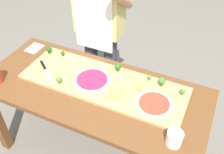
{
  "coord_description": "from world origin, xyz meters",
  "views": [
    {
      "loc": [
        0.71,
        -1.19,
        2.08
      ],
      "look_at": [
        0.1,
        0.11,
        0.84
      ],
      "focal_mm": 41.63,
      "sensor_mm": 36.0,
      "label": 1
    }
  ],
  "objects_px": {
    "broccoli_floret_center_left": "(59,80)",
    "cheese_crumble_b": "(103,66)",
    "broccoli_floret_front_mid": "(63,53)",
    "chefs_knife": "(45,69)",
    "pizza_whole_beet_magenta": "(92,80)",
    "broccoli_floret_back_left": "(162,81)",
    "prep_table": "(94,99)",
    "cheese_crumble_c": "(122,78)",
    "cheese_crumble_a": "(70,55)",
    "cook_center": "(99,22)",
    "broccoli_floret_back_mid": "(118,67)",
    "pizza_slice_near_left": "(138,86)",
    "broccoli_floret_front_right": "(149,77)",
    "pizza_whole_tomato_red": "(154,104)",
    "recipe_note": "(34,48)",
    "pizza_slice_near_right": "(115,94)",
    "broccoli_floret_center_right": "(182,92)",
    "flour_cup": "(174,139)",
    "broccoli_floret_back_right": "(49,49)"
  },
  "relations": [
    {
      "from": "broccoli_floret_front_right",
      "to": "pizza_whole_tomato_red",
      "type": "bearing_deg",
      "value": -63.48
    },
    {
      "from": "chefs_knife",
      "to": "cheese_crumble_c",
      "type": "distance_m",
      "value": 0.61
    },
    {
      "from": "broccoli_floret_front_mid",
      "to": "broccoli_floret_back_left",
      "type": "height_order",
      "value": "broccoli_floret_back_left"
    },
    {
      "from": "broccoli_floret_center_right",
      "to": "recipe_note",
      "type": "relative_size",
      "value": 0.34
    },
    {
      "from": "pizza_slice_near_right",
      "to": "cheese_crumble_b",
      "type": "xyz_separation_m",
      "value": [
        -0.22,
        0.24,
        0.0
      ]
    },
    {
      "from": "broccoli_floret_back_right",
      "to": "cheese_crumble_a",
      "type": "height_order",
      "value": "broccoli_floret_back_right"
    },
    {
      "from": "cheese_crumble_b",
      "to": "recipe_note",
      "type": "xyz_separation_m",
      "value": [
        -0.67,
        0.0,
        -0.03
      ]
    },
    {
      "from": "prep_table",
      "to": "pizza_slice_near_left",
      "type": "bearing_deg",
      "value": 23.51
    },
    {
      "from": "broccoli_floret_back_mid",
      "to": "broccoli_floret_center_right",
      "type": "bearing_deg",
      "value": -5.6
    },
    {
      "from": "broccoli_floret_front_mid",
      "to": "cheese_crumble_b",
      "type": "bearing_deg",
      "value": 1.36
    },
    {
      "from": "broccoli_floret_back_left",
      "to": "flour_cup",
      "type": "xyz_separation_m",
      "value": [
        0.21,
        -0.43,
        -0.02
      ]
    },
    {
      "from": "recipe_note",
      "to": "broccoli_floret_center_left",
      "type": "bearing_deg",
      "value": -33.24
    },
    {
      "from": "pizza_slice_near_right",
      "to": "broccoli_floret_back_mid",
      "type": "bearing_deg",
      "value": 110.03
    },
    {
      "from": "broccoli_floret_front_mid",
      "to": "broccoli_floret_back_left",
      "type": "bearing_deg",
      "value": -0.73
    },
    {
      "from": "broccoli_floret_front_mid",
      "to": "broccoli_floret_back_mid",
      "type": "xyz_separation_m",
      "value": [
        0.49,
        0.01,
        0.01
      ]
    },
    {
      "from": "cheese_crumble_a",
      "to": "cook_center",
      "type": "relative_size",
      "value": 0.01
    },
    {
      "from": "broccoli_floret_center_right",
      "to": "recipe_note",
      "type": "height_order",
      "value": "broccoli_floret_center_right"
    },
    {
      "from": "pizza_whole_tomato_red",
      "to": "pizza_slice_near_left",
      "type": "relative_size",
      "value": 3.54
    },
    {
      "from": "pizza_whole_tomato_red",
      "to": "flour_cup",
      "type": "xyz_separation_m",
      "value": [
        0.2,
        -0.23,
        0.01
      ]
    },
    {
      "from": "prep_table",
      "to": "recipe_note",
      "type": "xyz_separation_m",
      "value": [
        -0.71,
        0.24,
        0.11
      ]
    },
    {
      "from": "pizza_whole_tomato_red",
      "to": "cheese_crumble_c",
      "type": "xyz_separation_m",
      "value": [
        -0.3,
        0.15,
        0.0
      ]
    },
    {
      "from": "chefs_knife",
      "to": "broccoli_floret_front_right",
      "type": "relative_size",
      "value": 5.39
    },
    {
      "from": "broccoli_floret_back_mid",
      "to": "cook_center",
      "type": "distance_m",
      "value": 0.47
    },
    {
      "from": "cook_center",
      "to": "pizza_slice_near_left",
      "type": "bearing_deg",
      "value": -38.7
    },
    {
      "from": "pizza_whole_beet_magenta",
      "to": "cheese_crumble_a",
      "type": "height_order",
      "value": "cheese_crumble_a"
    },
    {
      "from": "prep_table",
      "to": "cheese_crumble_a",
      "type": "distance_m",
      "value": 0.44
    },
    {
      "from": "broccoli_floret_front_mid",
      "to": "prep_table",
      "type": "bearing_deg",
      "value": -29.16
    },
    {
      "from": "cheese_crumble_a",
      "to": "flour_cup",
      "type": "relative_size",
      "value": 0.22
    },
    {
      "from": "chefs_knife",
      "to": "pizza_whole_beet_magenta",
      "type": "distance_m",
      "value": 0.4
    },
    {
      "from": "pizza_slice_near_left",
      "to": "broccoli_floret_back_left",
      "type": "height_order",
      "value": "broccoli_floret_back_left"
    },
    {
      "from": "prep_table",
      "to": "cheese_crumble_c",
      "type": "xyz_separation_m",
      "value": [
        0.16,
        0.16,
        0.14
      ]
    },
    {
      "from": "broccoli_floret_center_left",
      "to": "cheese_crumble_b",
      "type": "bearing_deg",
      "value": 57.13
    },
    {
      "from": "pizza_slice_near_left",
      "to": "cheese_crumble_c",
      "type": "bearing_deg",
      "value": 166.58
    },
    {
      "from": "broccoli_floret_back_mid",
      "to": "cheese_crumble_c",
      "type": "relative_size",
      "value": 3.79
    },
    {
      "from": "broccoli_floret_back_left",
      "to": "flour_cup",
      "type": "distance_m",
      "value": 0.48
    },
    {
      "from": "pizza_slice_near_left",
      "to": "flour_cup",
      "type": "relative_size",
      "value": 0.74
    },
    {
      "from": "broccoli_floret_center_right",
      "to": "cheese_crumble_a",
      "type": "relative_size",
      "value": 2.38
    },
    {
      "from": "chefs_knife",
      "to": "cook_center",
      "type": "xyz_separation_m",
      "value": [
        0.21,
        0.53,
        0.19
      ]
    },
    {
      "from": "broccoli_floret_front_mid",
      "to": "flour_cup",
      "type": "xyz_separation_m",
      "value": [
        1.05,
        -0.44,
        -0.01
      ]
    },
    {
      "from": "broccoli_floret_front_mid",
      "to": "broccoli_floret_back_right",
      "type": "height_order",
      "value": "broccoli_floret_back_right"
    },
    {
      "from": "cheese_crumble_a",
      "to": "flour_cup",
      "type": "distance_m",
      "value": 1.09
    },
    {
      "from": "pizza_slice_near_left",
      "to": "recipe_note",
      "type": "distance_m",
      "value": 1.01
    },
    {
      "from": "pizza_whole_beet_magenta",
      "to": "pizza_slice_near_left",
      "type": "bearing_deg",
      "value": 13.13
    },
    {
      "from": "broccoli_floret_back_right",
      "to": "pizza_whole_tomato_red",
      "type": "bearing_deg",
      "value": -10.99
    },
    {
      "from": "prep_table",
      "to": "flour_cup",
      "type": "xyz_separation_m",
      "value": [
        0.65,
        -0.22,
        0.15
      ]
    },
    {
      "from": "pizza_whole_beet_magenta",
      "to": "flour_cup",
      "type": "bearing_deg",
      "value": -21.34
    },
    {
      "from": "prep_table",
      "to": "recipe_note",
      "type": "relative_size",
      "value": 11.39
    },
    {
      "from": "pizza_whole_tomato_red",
      "to": "pizza_slice_near_left",
      "type": "distance_m",
      "value": 0.2
    },
    {
      "from": "broccoli_floret_center_right",
      "to": "flour_cup",
      "type": "bearing_deg",
      "value": -82.98
    },
    {
      "from": "prep_table",
      "to": "cheese_crumble_a",
      "type": "height_order",
      "value": "cheese_crumble_a"
    }
  ]
}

